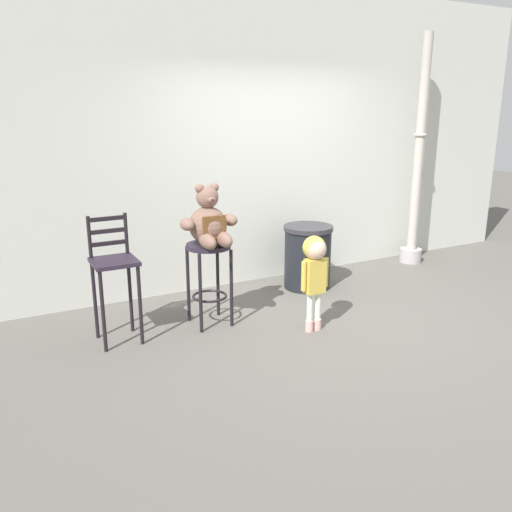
% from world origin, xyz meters
% --- Properties ---
extents(ground_plane, '(24.00, 24.00, 0.00)m').
position_xyz_m(ground_plane, '(0.00, 0.00, 0.00)').
color(ground_plane, '#5D5A54').
extents(building_wall, '(7.74, 0.30, 3.31)m').
position_xyz_m(building_wall, '(0.00, 1.76, 1.65)').
color(building_wall, silver).
rests_on(building_wall, ground_plane).
extents(bar_stool_with_teddy, '(0.41, 0.41, 0.79)m').
position_xyz_m(bar_stool_with_teddy, '(-1.15, 0.63, 0.57)').
color(bar_stool_with_teddy, '#271F2D').
rests_on(bar_stool_with_teddy, ground_plane).
extents(teddy_bear, '(0.54, 0.49, 0.56)m').
position_xyz_m(teddy_bear, '(-1.15, 0.60, 0.99)').
color(teddy_bear, '#7C5C4E').
rests_on(teddy_bear, bar_stool_with_teddy).
extents(child_walking, '(0.29, 0.23, 0.90)m').
position_xyz_m(child_walking, '(-0.37, 0.04, 0.65)').
color(child_walking, beige).
rests_on(child_walking, ground_plane).
extents(trash_bin, '(0.56, 0.56, 0.72)m').
position_xyz_m(trash_bin, '(0.25, 1.09, 0.36)').
color(trash_bin, black).
rests_on(trash_bin, ground_plane).
extents(lamppost, '(0.28, 0.28, 2.87)m').
position_xyz_m(lamppost, '(2.04, 1.30, 1.14)').
color(lamppost, '#A8A2A2').
rests_on(lamppost, ground_plane).
extents(bar_chair_empty, '(0.37, 0.37, 1.12)m').
position_xyz_m(bar_chair_empty, '(-2.02, 0.67, 0.65)').
color(bar_chair_empty, '#271F2D').
rests_on(bar_chair_empty, ground_plane).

